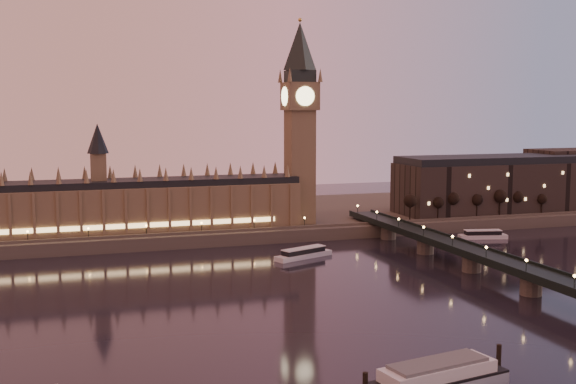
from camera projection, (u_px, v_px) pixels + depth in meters
name	position (u px, v px, depth m)	size (l,w,h in m)	color
ground	(263.00, 303.00, 242.53)	(700.00, 700.00, 0.00)	black
far_embankment	(234.00, 219.00, 407.31)	(560.00, 130.00, 6.00)	#423D35
palace_of_westminster	(112.00, 200.00, 342.18)	(180.00, 26.62, 52.00)	brown
big_ben	(300.00, 110.00, 365.93)	(17.68, 17.68, 104.00)	brown
westminster_bridge	(499.00, 268.00, 269.78)	(13.20, 260.00, 15.30)	black
city_block	(521.00, 181.00, 423.08)	(155.00, 45.00, 34.00)	black
bare_tree_0	(412.00, 204.00, 378.03)	(6.13, 6.13, 12.46)	black
bare_tree_1	(435.00, 203.00, 382.03)	(6.13, 6.13, 12.46)	black
bare_tree_2	(457.00, 202.00, 386.03)	(6.13, 6.13, 12.46)	black
bare_tree_3	(478.00, 201.00, 390.04)	(6.13, 6.13, 12.46)	black
bare_tree_4	(499.00, 200.00, 394.04)	(6.13, 6.13, 12.46)	black
bare_tree_5	(519.00, 199.00, 398.04)	(6.13, 6.13, 12.46)	black
bare_tree_6	(540.00, 198.00, 402.05)	(6.13, 6.13, 12.46)	black
cruise_boat_a	(304.00, 253.00, 314.75)	(28.82, 16.79, 4.58)	silver
cruise_boat_b	(483.00, 235.00, 361.36)	(24.75, 11.15, 4.43)	silver
moored_barge	(438.00, 377.00, 166.97)	(40.12, 16.10, 7.47)	#91A5B9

